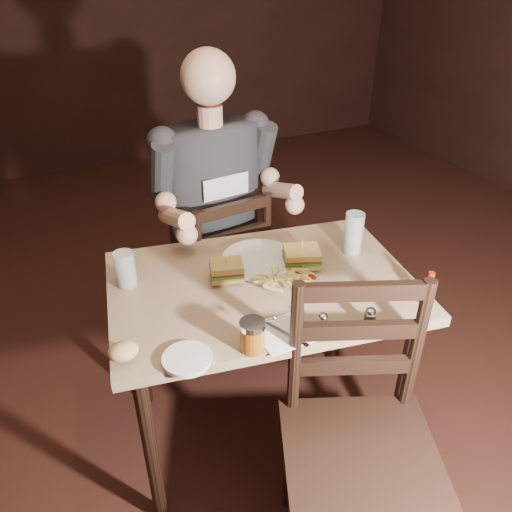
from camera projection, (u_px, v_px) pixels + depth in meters
name	position (u px, v px, depth m)	size (l,w,h in m)	color
room_shell	(280.00, 109.00, 1.39)	(7.00, 7.00, 7.00)	black
main_table	(262.00, 303.00, 1.83)	(1.17, 0.87, 0.77)	tan
chair_far	(217.00, 272.00, 2.41)	(0.41, 0.45, 0.90)	black
chair_near	(362.00, 460.00, 1.47)	(0.46, 0.50, 0.99)	black
diner	(217.00, 176.00, 2.10)	(0.58, 0.46, 1.00)	#2A2B2F
dinner_plate	(259.00, 260.00, 1.88)	(0.27, 0.27, 0.02)	white
sandwich_left	(226.00, 265.00, 1.75)	(0.11, 0.09, 0.10)	tan
sandwich_right	(302.00, 251.00, 1.82)	(0.13, 0.11, 0.11)	tan
fries_pile	(287.00, 276.00, 1.74)	(0.25, 0.17, 0.04)	#E9D96C
ketchup_dollop	(311.00, 278.00, 1.76)	(0.04, 0.04, 0.01)	maroon
glass_left	(125.00, 269.00, 1.73)	(0.07, 0.07, 0.13)	silver
glass_right	(353.00, 233.00, 1.91)	(0.07, 0.07, 0.17)	silver
hot_sauce	(429.00, 288.00, 1.63)	(0.04, 0.04, 0.12)	#8E4C10
salt_shaker	(323.00, 323.00, 1.53)	(0.03, 0.03, 0.06)	white
pepper_shaker	(370.00, 318.00, 1.55)	(0.04, 0.04, 0.07)	#38332D
syrup_dispenser	(252.00, 336.00, 1.45)	(0.08, 0.08, 0.10)	#8E4C10
napkin	(284.00, 333.00, 1.54)	(0.17, 0.16, 0.00)	white
knife	(281.00, 331.00, 1.54)	(0.01, 0.21, 0.00)	silver
fork	(302.00, 314.00, 1.61)	(0.01, 0.17, 0.01)	silver
side_plate	(187.00, 360.00, 1.43)	(0.14, 0.14, 0.01)	white
bread_roll	(123.00, 351.00, 1.42)	(0.09, 0.07, 0.05)	tan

